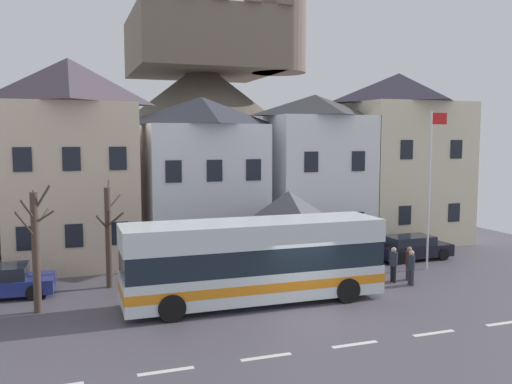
{
  "coord_description": "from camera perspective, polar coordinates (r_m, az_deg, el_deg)",
  "views": [
    {
      "loc": [
        -8.49,
        -17.49,
        6.51
      ],
      "look_at": [
        -0.42,
        5.44,
        4.1
      ],
      "focal_mm": 38.18,
      "sensor_mm": 36.0,
      "label": 1
    }
  ],
  "objects": [
    {
      "name": "bus_shelter",
      "position": [
        26.33,
        3.43,
        -1.63
      ],
      "size": [
        3.6,
        3.6,
        3.97
      ],
      "color": "#473D33",
      "rests_on": "ground_plane"
    },
    {
      "name": "parked_car_00",
      "position": [
        30.61,
        15.97,
        -5.62
      ],
      "size": [
        4.22,
        1.92,
        1.28
      ],
      "rotation": [
        0.0,
        0.0,
        0.02
      ],
      "color": "black",
      "rests_on": "ground_plane"
    },
    {
      "name": "pedestrian_02",
      "position": [
        25.52,
        14.21,
        -7.06
      ],
      "size": [
        0.36,
        0.36,
        1.61
      ],
      "color": "black",
      "rests_on": "ground_plane"
    },
    {
      "name": "townhouse_04",
      "position": [
        36.13,
        14.55,
        3.56
      ],
      "size": [
        6.89,
        7.03,
        10.6
      ],
      "color": "beige",
      "rests_on": "ground_plane"
    },
    {
      "name": "flagpole",
      "position": [
        28.11,
        17.84,
        1.26
      ],
      "size": [
        0.95,
        0.1,
        7.81
      ],
      "color": "silver",
      "rests_on": "ground_plane"
    },
    {
      "name": "townhouse_01",
      "position": [
        29.66,
        -18.83,
        2.99
      ],
      "size": [
        6.26,
        6.36,
        10.57
      ],
      "color": "beige",
      "rests_on": "ground_plane"
    },
    {
      "name": "ground_plane",
      "position": [
        20.51,
        6.33,
        -12.96
      ],
      "size": [
        40.0,
        60.0,
        0.07
      ],
      "color": "#504B55"
    },
    {
      "name": "transit_bus",
      "position": [
        21.65,
        -0.19,
        -7.31
      ],
      "size": [
        10.38,
        2.83,
        3.27
      ],
      "rotation": [
        0.0,
        0.0,
        -0.01
      ],
      "color": "silver",
      "rests_on": "ground_plane"
    },
    {
      "name": "pedestrian_00",
      "position": [
        26.17,
        15.75,
        -7.11
      ],
      "size": [
        0.36,
        0.32,
        1.55
      ],
      "color": "#38332D",
      "rests_on": "ground_plane"
    },
    {
      "name": "parked_car_02",
      "position": [
        27.8,
        8.1,
        -6.59
      ],
      "size": [
        4.46,
        2.25,
        1.29
      ],
      "rotation": [
        0.0,
        0.0,
        0.09
      ],
      "color": "navy",
      "rests_on": "ground_plane"
    },
    {
      "name": "townhouse_03",
      "position": [
        32.25,
        6.15,
        2.09
      ],
      "size": [
        5.73,
        5.18,
        9.03
      ],
      "color": "white",
      "rests_on": "ground_plane"
    },
    {
      "name": "bare_tree_00",
      "position": [
        21.85,
        -22.08,
        -5.44
      ],
      "size": [
        1.31,
        2.28,
        4.81
      ],
      "color": "#47382D",
      "rests_on": "ground_plane"
    },
    {
      "name": "townhouse_02",
      "position": [
        30.03,
        -5.67,
        1.56
      ],
      "size": [
        6.23,
        5.3,
        8.75
      ],
      "color": "white",
      "rests_on": "ground_plane"
    },
    {
      "name": "bare_tree_01",
      "position": [
        24.51,
        -15.19,
        -4.4
      ],
      "size": [
        1.17,
        2.06,
        4.68
      ],
      "color": "#47382D",
      "rests_on": "ground_plane"
    },
    {
      "name": "hilltop_castle",
      "position": [
        49.07,
        -5.5,
        6.32
      ],
      "size": [
        34.55,
        34.55,
        22.03
      ],
      "color": "#61574C",
      "rests_on": "ground_plane"
    },
    {
      "name": "pedestrian_01",
      "position": [
        25.27,
        15.95,
        -7.52
      ],
      "size": [
        0.31,
        0.36,
        1.57
      ],
      "color": "#2D2D38",
      "rests_on": "ground_plane"
    },
    {
      "name": "public_bench",
      "position": [
        28.16,
        -2.36,
        -6.72
      ],
      "size": [
        1.52,
        0.48,
        0.87
      ],
      "color": "#473828",
      "rests_on": "ground_plane"
    }
  ]
}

